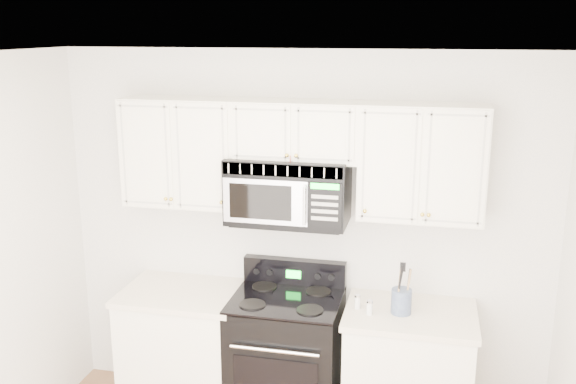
# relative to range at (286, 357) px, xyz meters

# --- Properties ---
(room) EXTENTS (3.51, 3.51, 2.61)m
(room) POSITION_rel_range_xyz_m (0.04, -1.44, 0.82)
(room) COLOR #8C6949
(room) RESTS_ON ground
(base_cabinet_left) EXTENTS (0.86, 0.65, 0.92)m
(base_cabinet_left) POSITION_rel_range_xyz_m (-0.76, 0.00, -0.06)
(base_cabinet_left) COLOR silver
(base_cabinet_left) RESTS_ON ground
(base_cabinet_right) EXTENTS (0.86, 0.65, 0.92)m
(base_cabinet_right) POSITION_rel_range_xyz_m (0.84, 0.00, -0.06)
(base_cabinet_right) COLOR silver
(base_cabinet_right) RESTS_ON ground
(range) EXTENTS (0.75, 0.68, 1.12)m
(range) POSITION_rel_range_xyz_m (0.00, 0.00, 0.00)
(range) COLOR black
(range) RESTS_ON ground
(upper_cabinets) EXTENTS (2.44, 0.37, 0.75)m
(upper_cabinets) POSITION_rel_range_xyz_m (0.04, 0.15, 1.45)
(upper_cabinets) COLOR silver
(upper_cabinets) RESTS_ON ground
(microwave) EXTENTS (0.81, 0.45, 0.45)m
(microwave) POSITION_rel_range_xyz_m (-0.01, 0.11, 1.19)
(microwave) COLOR black
(microwave) RESTS_ON ground
(utensil_crock) EXTENTS (0.13, 0.13, 0.35)m
(utensil_crock) POSITION_rel_range_xyz_m (0.78, -0.04, 0.53)
(utensil_crock) COLOR slate
(utensil_crock) RESTS_ON base_cabinet_right
(shaker_salt) EXTENTS (0.04, 0.04, 0.10)m
(shaker_salt) POSITION_rel_range_xyz_m (0.49, -0.03, 0.49)
(shaker_salt) COLOR silver
(shaker_salt) RESTS_ON base_cabinet_right
(shaker_pepper) EXTENTS (0.04, 0.04, 0.10)m
(shaker_pepper) POSITION_rel_range_xyz_m (0.58, -0.11, 0.49)
(shaker_pepper) COLOR silver
(shaker_pepper) RESTS_ON base_cabinet_right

